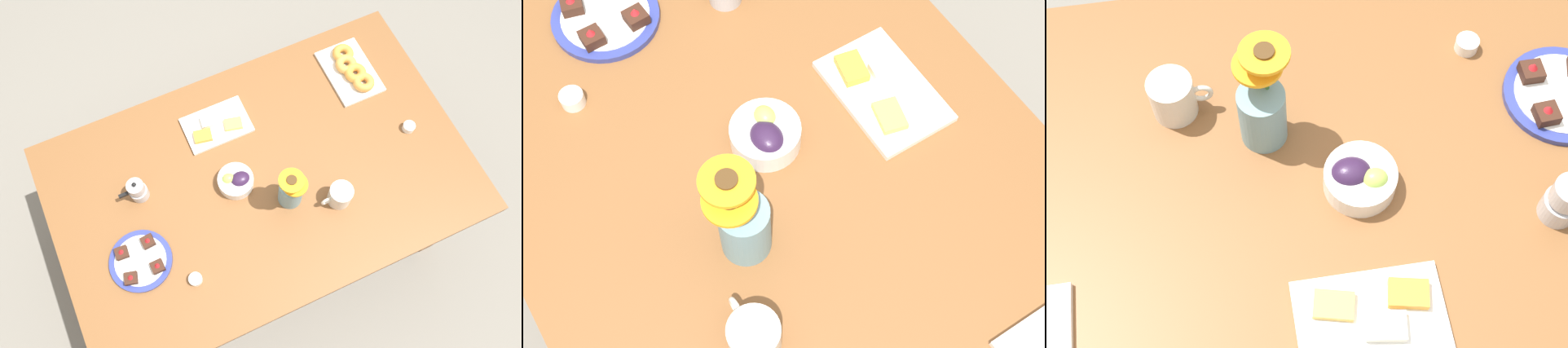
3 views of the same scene
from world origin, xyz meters
TOP-DOWN VIEW (x-y plane):
  - ground_plane at (0.00, 0.00)m, footprint 6.00×6.00m
  - dining_table at (0.00, 0.00)m, footprint 1.60×1.00m
  - coffee_mug at (-0.23, 0.20)m, footprint 0.12×0.09m
  - grape_bowl at (0.09, -0.02)m, footprint 0.14×0.14m
  - cheese_platter at (0.07, -0.27)m, footprint 0.26×0.17m
  - jam_cup_honey at (0.37, 0.26)m, footprint 0.05×0.05m
  - dessert_plate at (0.53, 0.11)m, footprint 0.23×0.23m
  - flower_vase at (-0.06, 0.12)m, footprint 0.10×0.11m

SIDE VIEW (x-z plane):
  - ground_plane at x=0.00m, z-range 0.00..0.00m
  - dining_table at x=0.00m, z-range 0.28..1.02m
  - cheese_platter at x=0.07m, z-range 0.73..0.77m
  - dessert_plate at x=0.53m, z-range 0.72..0.78m
  - jam_cup_honey at x=0.37m, z-range 0.74..0.77m
  - grape_bowl at x=0.09m, z-range 0.74..0.80m
  - coffee_mug at x=-0.23m, z-range 0.74..0.83m
  - flower_vase at x=-0.06m, z-range 0.70..0.95m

